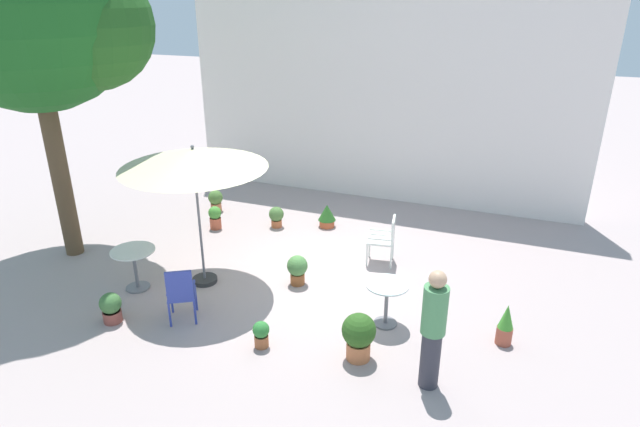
# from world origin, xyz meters

# --- Properties ---
(ground_plane) EXTENTS (60.00, 60.00, 0.00)m
(ground_plane) POSITION_xyz_m (0.00, 0.00, 0.00)
(ground_plane) COLOR #AA9794
(villa_facade) EXTENTS (9.72, 0.30, 5.11)m
(villa_facade) POSITION_xyz_m (0.00, 4.45, 2.55)
(villa_facade) COLOR white
(villa_facade) RESTS_ON ground
(shade_tree) EXTENTS (3.85, 3.66, 6.51)m
(shade_tree) POSITION_xyz_m (-4.71, -0.79, 4.69)
(shade_tree) COLOR brown
(shade_tree) RESTS_ON ground
(patio_umbrella_0) EXTENTS (2.45, 2.45, 2.54)m
(patio_umbrella_0) POSITION_xyz_m (-1.70, -0.91, 2.30)
(patio_umbrella_0) COLOR #2D2D2D
(patio_umbrella_0) RESTS_ON ground
(cafe_table_0) EXTENTS (0.66, 0.66, 0.72)m
(cafe_table_0) POSITION_xyz_m (1.67, -1.02, 0.50)
(cafe_table_0) COLOR silver
(cafe_table_0) RESTS_ON ground
(cafe_table_1) EXTENTS (0.75, 0.75, 0.75)m
(cafe_table_1) POSITION_xyz_m (-2.68, -1.52, 0.52)
(cafe_table_1) COLOR silver
(cafe_table_1) RESTS_ON ground
(patio_chair_0) EXTENTS (0.59, 0.60, 0.96)m
(patio_chair_0) POSITION_xyz_m (-1.33, -2.09, 0.53)
(patio_chair_0) COLOR #2E3D9A
(patio_chair_0) RESTS_ON ground
(patio_chair_1) EXTENTS (0.56, 0.53, 0.94)m
(patio_chair_1) POSITION_xyz_m (1.13, 0.97, 0.54)
(patio_chair_1) COLOR white
(patio_chair_1) RESTS_ON ground
(potted_plant_0) EXTENTS (0.35, 0.35, 0.51)m
(potted_plant_0) POSITION_xyz_m (-3.29, 2.10, 0.28)
(potted_plant_0) COLOR #BE6F49
(potted_plant_0) RESTS_ON ground
(potted_plant_1) EXTENTS (0.33, 0.33, 0.47)m
(potted_plant_1) POSITION_xyz_m (-1.54, 1.77, 0.26)
(potted_plant_1) COLOR #BA6038
(potted_plant_1) RESTS_ON ground
(potted_plant_2) EXTENTS (0.25, 0.25, 0.42)m
(potted_plant_2) POSITION_xyz_m (0.12, -2.23, 0.22)
(potted_plant_2) COLOR #A25B35
(potted_plant_2) RESTS_ON ground
(potted_plant_3) EXTENTS (0.37, 0.37, 0.55)m
(potted_plant_3) POSITION_xyz_m (-0.11, -0.37, 0.31)
(potted_plant_3) COLOR brown
(potted_plant_3) RESTS_ON ground
(potted_plant_4) EXTENTS (0.24, 0.24, 0.66)m
(potted_plant_4) POSITION_xyz_m (3.43, -0.87, 0.32)
(potted_plant_4) COLOR #A9503B
(potted_plant_4) RESTS_ON ground
(potted_plant_5) EXTENTS (0.28, 0.28, 0.52)m
(potted_plant_5) POSITION_xyz_m (-2.76, 1.20, 0.27)
(potted_plant_5) COLOR #B55539
(potted_plant_5) RESTS_ON ground
(potted_plant_6) EXTENTS (0.34, 0.34, 0.50)m
(potted_plant_6) POSITION_xyz_m (-2.38, -2.51, 0.26)
(potted_plant_6) COLOR brown
(potted_plant_6) RESTS_ON ground
(potted_plant_7) EXTENTS (0.49, 0.49, 0.72)m
(potted_plant_7) POSITION_xyz_m (1.52, -1.98, 0.40)
(potted_plant_7) COLOR #BE6D42
(potted_plant_7) RESTS_ON ground
(potted_plant_8) EXTENTS (0.39, 0.39, 0.52)m
(potted_plant_8) POSITION_xyz_m (-0.50, 2.18, 0.28)
(potted_plant_8) COLOR #BE5631
(potted_plant_8) RESTS_ON ground
(standing_person) EXTENTS (0.45, 0.45, 1.71)m
(standing_person) POSITION_xyz_m (2.56, -2.18, 0.89)
(standing_person) COLOR #33333D
(standing_person) RESTS_ON ground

